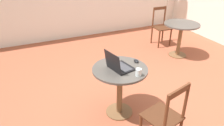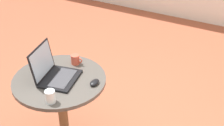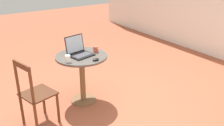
{
  "view_description": "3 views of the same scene",
  "coord_description": "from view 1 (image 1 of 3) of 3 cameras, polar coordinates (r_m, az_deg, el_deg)",
  "views": [
    {
      "loc": [
        -1.51,
        -2.47,
        2.2
      ],
      "look_at": [
        -0.26,
        0.32,
        0.59
      ],
      "focal_mm": 35.0,
      "sensor_mm": 36.0,
      "label": 1
    },
    {
      "loc": [
        1.02,
        -1.77,
        2.21
      ],
      "look_at": [
        -0.13,
        0.33,
        0.71
      ],
      "focal_mm": 50.0,
      "sensor_mm": 36.0,
      "label": 2
    },
    {
      "loc": [
        2.72,
        -1.69,
        2.06
      ],
      "look_at": [
        -0.25,
        0.32,
        0.56
      ],
      "focal_mm": 40.0,
      "sensor_mm": 36.0,
      "label": 3
    }
  ],
  "objects": [
    {
      "name": "cafe_table_near",
      "position": [
        3.05,
        2.05,
        -4.29
      ],
      "size": [
        0.76,
        0.76,
        0.76
      ],
      "color": "brown",
      "rests_on": "ground_plane"
    },
    {
      "name": "chair_mid_back",
      "position": [
        5.68,
        12.65,
        9.2
      ],
      "size": [
        0.4,
        0.4,
        0.93
      ],
      "color": "#562D19",
      "rests_on": "ground_plane"
    },
    {
      "name": "drinking_glass",
      "position": [
        2.79,
        6.92,
        -2.44
      ],
      "size": [
        0.08,
        0.08,
        0.1
      ],
      "color": "silver",
      "rests_on": "cafe_table_near"
    },
    {
      "name": "laptop",
      "position": [
        2.91,
        1.75,
        -0.69
      ],
      "size": [
        0.36,
        0.38,
        0.28
      ],
      "color": "black",
      "rests_on": "cafe_table_near"
    },
    {
      "name": "chair_near_front",
      "position": [
        2.69,
        13.62,
        -13.73
      ],
      "size": [
        0.47,
        0.47,
        0.93
      ],
      "color": "#562D19",
      "rests_on": "ground_plane"
    },
    {
      "name": "mouse",
      "position": [
        3.13,
        6.36,
        0.53
      ],
      "size": [
        0.06,
        0.1,
        0.03
      ],
      "color": "black",
      "rests_on": "cafe_table_near"
    },
    {
      "name": "ground_plane",
      "position": [
        3.63,
        5.96,
        -9.67
      ],
      "size": [
        16.0,
        16.0,
        0.0
      ],
      "primitive_type": "plane",
      "color": "#9E5138"
    },
    {
      "name": "cafe_table_mid",
      "position": [
        5.09,
        17.54,
        7.91
      ],
      "size": [
        0.76,
        0.76,
        0.76
      ],
      "color": "brown",
      "rests_on": "ground_plane"
    },
    {
      "name": "mug",
      "position": [
        3.14,
        -0.06,
        1.32
      ],
      "size": [
        0.11,
        0.07,
        0.09
      ],
      "color": "#C64C38",
      "rests_on": "cafe_table_near"
    }
  ]
}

